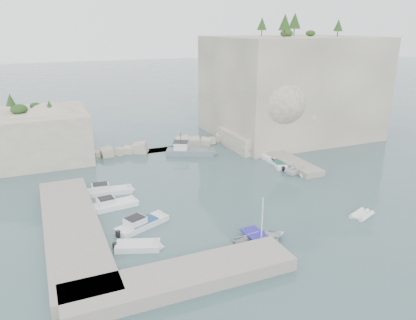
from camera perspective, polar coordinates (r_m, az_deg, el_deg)
name	(u,v)px	position (r m, az deg, el deg)	size (l,w,h in m)	color
ground	(229,201)	(45.97, 2.96, -5.73)	(400.00, 400.00, 0.00)	#3F5C5E
cliff_east	(289,87)	(74.25, 11.39, 10.09)	(26.00, 22.00, 17.00)	beige
cliff_terrace	(252,139)	(66.33, 6.26, 2.97)	(8.00, 10.00, 2.50)	beige
outcrop_west	(30,136)	(64.43, -23.71, 3.11)	(16.00, 14.00, 7.00)	beige
quay_west	(72,228)	(40.90, -18.58, -9.10)	(5.00, 24.00, 1.10)	#9E9689
quay_south	(183,277)	(32.19, -3.52, -16.12)	(18.00, 4.00, 1.10)	#9E9689
ledge_east	(282,157)	(60.31, 10.35, 0.36)	(3.00, 16.00, 0.80)	#9E9689
breakwater	(163,145)	(64.72, -6.41, 2.07)	(28.00, 3.00, 1.40)	beige
motorboat_e	(138,249)	(37.24, -9.82, -12.18)	(4.26, 1.74, 0.70)	silver
motorboat_b	(114,208)	(45.43, -13.11, -6.53)	(5.61, 1.84, 1.40)	white
motorboat_d	(143,227)	(40.83, -9.20, -9.23)	(6.02, 1.79, 1.40)	silver
motorboat_a	(108,193)	(49.23, -13.85, -4.59)	(6.11, 1.82, 1.40)	silver
rowboat	(261,243)	(37.81, 7.47, -11.54)	(3.68, 5.16, 1.07)	silver
inflatable_dinghy	(362,216)	(45.25, 20.79, -7.40)	(2.82, 1.37, 0.44)	white
tender_east_a	(294,174)	(54.96, 11.99, -1.99)	(3.03, 3.52, 1.85)	white
tender_east_b	(279,166)	(57.79, 9.96, -0.84)	(4.32, 1.47, 0.70)	white
tender_east_c	(272,161)	(59.80, 8.97, -0.13)	(5.12, 1.66, 0.70)	white
tender_east_d	(255,154)	(62.53, 6.57, 0.81)	(1.89, 5.03, 1.94)	white
work_boat	(190,155)	(62.01, -2.49, 0.76)	(7.93, 2.34, 2.20)	slate
rowboat_mast	(262,217)	(36.58, 7.64, -7.96)	(0.10, 0.10, 4.20)	white
vegetation	(262,31)	(71.94, 7.65, 17.57)	(53.48, 13.88, 13.40)	#1E4219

